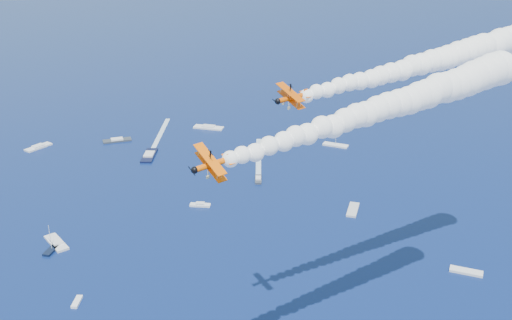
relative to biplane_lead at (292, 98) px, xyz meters
name	(u,v)px	position (x,y,z in m)	size (l,w,h in m)	color
biplane_lead	(292,98)	(0.00, 0.00, 0.00)	(7.14, 8.01, 4.82)	#E25104
biplane_trail	(212,164)	(-22.06, -16.16, -3.30)	(7.05, 7.91, 4.76)	#FF6105
smoke_trail_lead	(435,61)	(35.37, 3.01, 2.75)	(71.98, 12.73, 12.72)	white
smoke_trail_trail	(383,108)	(13.02, -10.69, -0.55)	(71.44, 17.24, 12.72)	white
spectator_boats	(120,198)	(-16.67, 93.78, -60.86)	(206.84, 172.65, 0.70)	#323743
boat_wakes	(180,200)	(1.71, 84.81, -61.18)	(112.56, 189.94, 0.04)	white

